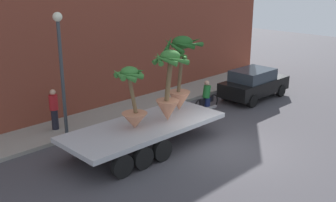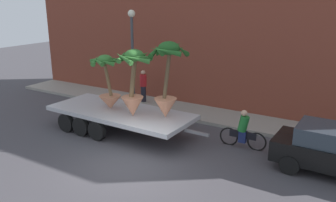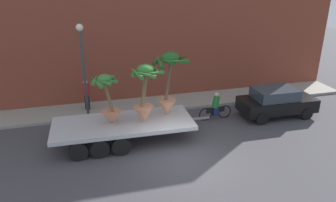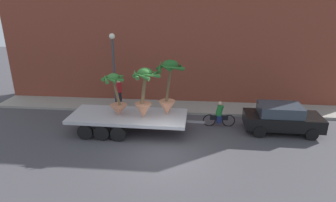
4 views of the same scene
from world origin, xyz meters
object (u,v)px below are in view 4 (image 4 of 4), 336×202
flatbed_trailer (124,118)px  cyclist (219,115)px  parked_car (282,118)px  pedestrian_near_gate (119,91)px  potted_palm_front (117,96)px  potted_palm_rear (169,88)px  street_lamp (114,62)px  potted_palm_middle (144,94)px

flatbed_trailer → cyclist: bearing=12.5°
cyclist → parked_car: 3.34m
pedestrian_near_gate → cyclist: bearing=-22.4°
potted_palm_front → parked_car: (8.89, 0.74, -1.21)m
potted_palm_rear → parked_car: size_ratio=0.74×
flatbed_trailer → street_lamp: bearing=113.0°
potted_palm_middle → pedestrian_near_gate: bearing=120.7°
potted_palm_front → street_lamp: street_lamp is taller
potted_palm_middle → pedestrian_near_gate: size_ratio=1.58×
flatbed_trailer → potted_palm_middle: size_ratio=2.72×
pedestrian_near_gate → potted_palm_middle: bearing=-59.3°
flatbed_trailer → potted_palm_front: potted_palm_front is taller
potted_palm_middle → cyclist: (4.03, 1.48, -1.65)m
parked_car → potted_palm_front: bearing=-175.3°
flatbed_trailer → parked_car: bearing=4.8°
potted_palm_rear → street_lamp: street_lamp is taller
flatbed_trailer → potted_palm_middle: (1.21, -0.32, 1.53)m
potted_palm_middle → street_lamp: (-2.48, 3.31, 0.92)m
potted_palm_middle → street_lamp: street_lamp is taller
potted_palm_middle → pedestrian_near_gate: potted_palm_middle is taller
potted_palm_middle → pedestrian_near_gate: 5.01m
parked_car → street_lamp: bearing=166.9°
flatbed_trailer → street_lamp: size_ratio=1.52×
potted_palm_middle → parked_car: (7.34, 1.03, -1.49)m
potted_palm_rear → cyclist: potted_palm_rear is taller
parked_car → pedestrian_near_gate: pedestrian_near_gate is taller
potted_palm_front → parked_car: bearing=4.7°
pedestrian_near_gate → street_lamp: size_ratio=0.35×
cyclist → pedestrian_near_gate: bearing=157.6°
potted_palm_front → street_lamp: 3.38m
flatbed_trailer → potted_palm_front: 1.30m
cyclist → potted_palm_front: bearing=-168.0°
potted_palm_rear → parked_car: 6.37m
street_lamp → flatbed_trailer: bearing=-67.0°
potted_palm_rear → parked_car: (6.13, 0.49, -1.67)m
cyclist → parked_car: bearing=-7.7°
potted_palm_rear → potted_palm_front: bearing=-174.9°
potted_palm_rear → potted_palm_front: (-2.76, -0.25, -0.47)m
flatbed_trailer → pedestrian_near_gate: 4.06m
potted_palm_middle → parked_car: potted_palm_middle is taller
flatbed_trailer → pedestrian_near_gate: size_ratio=4.28×
parked_car → potted_palm_middle: bearing=-172.0°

